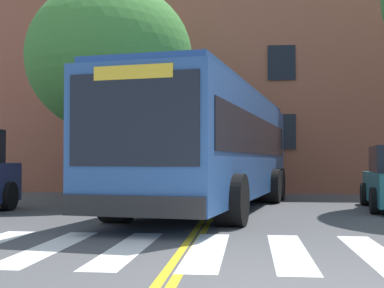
# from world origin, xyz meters

# --- Properties ---
(crosswalk) EXTENTS (13.69, 3.49, 0.01)m
(crosswalk) POSITION_xyz_m (-0.56, 2.33, 0.00)
(crosswalk) COLOR white
(crosswalk) RESTS_ON ground
(lane_line_yellow_inner) EXTENTS (0.12, 36.00, 0.01)m
(lane_line_yellow_inner) POSITION_xyz_m (-1.53, 16.33, 0.00)
(lane_line_yellow_inner) COLOR gold
(lane_line_yellow_inner) RESTS_ON ground
(lane_line_yellow_outer) EXTENTS (0.12, 36.00, 0.01)m
(lane_line_yellow_outer) POSITION_xyz_m (-1.37, 16.33, 0.00)
(lane_line_yellow_outer) COLOR gold
(lane_line_yellow_outer) RESTS_ON ground
(city_bus) EXTENTS (4.55, 11.85, 3.18)m
(city_bus) POSITION_xyz_m (-1.47, 8.97, 1.72)
(city_bus) COLOR #2D5699
(city_bus) RESTS_ON ground
(street_tree_curbside_small) EXTENTS (5.83, 5.89, 7.06)m
(street_tree_curbside_small) POSITION_xyz_m (-4.96, 11.30, 4.61)
(street_tree_curbside_small) COLOR brown
(street_tree_curbside_small) RESTS_ON ground
(building_facade) EXTENTS (36.66, 6.97, 9.88)m
(building_facade) POSITION_xyz_m (0.85, 19.40, 4.95)
(building_facade) COLOR #9E5642
(building_facade) RESTS_ON ground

